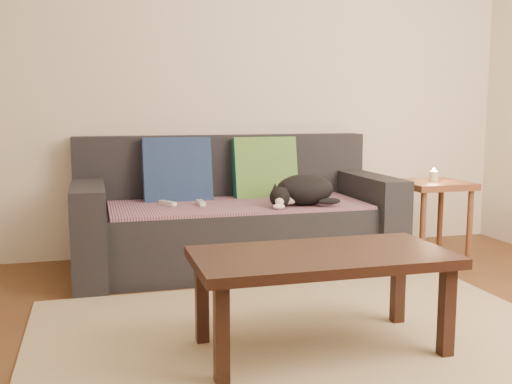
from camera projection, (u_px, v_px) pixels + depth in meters
ground at (318, 355)px, 2.59m from camera, size 4.50×4.50×0.00m
back_wall at (220, 75)px, 4.32m from camera, size 4.50×0.04×2.60m
sofa at (234, 220)px, 4.05m from camera, size 2.10×0.94×0.87m
throw_blanket at (238, 205)px, 3.95m from camera, size 1.66×0.74×0.02m
cushion_navy at (177, 172)px, 4.07m from camera, size 0.46×0.20×0.47m
cushion_green at (265, 170)px, 4.24m from camera, size 0.45×0.20×0.46m
cat at (303, 190)px, 3.85m from camera, size 0.49×0.37×0.20m
wii_remote_a at (168, 203)px, 3.84m from camera, size 0.10×0.15×0.03m
wii_remote_b at (201, 203)px, 3.85m from camera, size 0.04×0.15×0.03m
side_table at (433, 195)px, 4.15m from camera, size 0.45×0.45×0.56m
candle at (434, 176)px, 4.14m from camera, size 0.06×0.06×0.09m
rug at (306, 341)px, 2.74m from camera, size 2.50×1.80×0.01m
coffee_table at (321, 265)px, 2.59m from camera, size 1.11×0.56×0.44m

